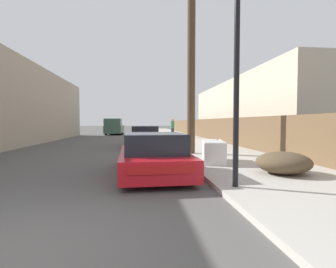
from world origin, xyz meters
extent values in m
plane|color=#4F4C49|center=(0.00, 0.00, 0.00)|extent=(220.00, 220.00, 0.00)
cube|color=#ADA89E|center=(5.30, 23.50, 0.06)|extent=(4.20, 63.00, 0.12)
cube|color=white|center=(4.09, 5.86, 0.48)|extent=(1.02, 1.80, 0.71)
cube|color=white|center=(4.09, 5.86, 0.85)|extent=(0.98, 1.72, 0.03)
cube|color=#333335|center=(4.38, 6.34, 0.88)|extent=(0.07, 0.20, 0.02)
cube|color=gray|center=(4.14, 6.13, 0.87)|extent=(0.72, 0.21, 0.01)
cube|color=gray|center=(4.04, 5.62, 0.87)|extent=(0.72, 0.21, 0.01)
cube|color=red|center=(1.92, 4.60, 0.40)|extent=(2.02, 4.30, 0.53)
cube|color=black|center=(1.94, 4.22, 0.94)|extent=(1.68, 2.09, 0.53)
cube|color=#B21414|center=(2.01, 2.48, 0.50)|extent=(1.45, 0.09, 0.19)
cylinder|color=black|center=(1.06, 5.88, 0.31)|extent=(0.22, 0.63, 0.62)
cylinder|color=black|center=(2.68, 5.94, 0.31)|extent=(0.22, 0.63, 0.62)
cylinder|color=black|center=(1.17, 3.26, 0.31)|extent=(0.22, 0.63, 0.62)
cylinder|color=black|center=(2.78, 3.32, 0.31)|extent=(0.22, 0.63, 0.62)
cube|color=#5B1E19|center=(1.82, 13.31, 0.46)|extent=(1.84, 4.59, 0.64)
cube|color=black|center=(1.82, 13.13, 1.03)|extent=(1.56, 2.58, 0.50)
cube|color=#B21414|center=(1.85, 11.01, 0.57)|extent=(1.38, 0.05, 0.22)
cylinder|color=black|center=(1.03, 14.71, 0.31)|extent=(0.21, 0.62, 0.62)
cylinder|color=black|center=(2.57, 14.73, 0.31)|extent=(0.21, 0.62, 0.62)
cylinder|color=black|center=(1.07, 11.88, 0.31)|extent=(0.21, 0.62, 0.62)
cylinder|color=black|center=(2.61, 11.90, 0.31)|extent=(0.21, 0.62, 0.62)
cube|color=#385647|center=(-1.56, 29.67, 0.66)|extent=(2.05, 5.27, 0.90)
cube|color=#385647|center=(-1.58, 28.22, 1.52)|extent=(1.89, 2.39, 0.82)
cube|color=black|center=(-1.58, 28.22, 1.54)|extent=(1.93, 2.34, 0.45)
cylinder|color=black|center=(-0.76, 28.03, 0.41)|extent=(0.27, 0.83, 0.83)
cylinder|color=black|center=(-2.41, 28.05, 0.41)|extent=(0.27, 0.83, 0.83)
cylinder|color=black|center=(-0.71, 31.28, 0.41)|extent=(0.27, 0.83, 0.83)
cylinder|color=black|center=(-2.36, 31.30, 0.41)|extent=(0.27, 0.83, 0.83)
cylinder|color=#4C3826|center=(3.82, 8.48, 4.35)|extent=(0.35, 0.35, 8.46)
cylinder|color=black|center=(3.59, 2.40, 2.25)|extent=(0.12, 0.12, 4.26)
ellipsoid|color=brown|center=(5.40, 3.64, 0.42)|extent=(1.46, 1.41, 0.59)
cube|color=brown|center=(7.25, 22.33, 0.95)|extent=(0.08, 44.56, 1.66)
cube|color=beige|center=(11.31, 17.29, 2.37)|extent=(6.00, 19.19, 4.74)
cylinder|color=#282D42|center=(4.57, 21.14, 0.54)|extent=(0.28, 0.28, 0.84)
cylinder|color=#337F4C|center=(4.57, 21.14, 1.29)|extent=(0.34, 0.34, 0.66)
sphere|color=tan|center=(4.57, 21.14, 1.75)|extent=(0.25, 0.25, 0.25)
camera|label=1|loc=(1.55, -3.01, 1.51)|focal=28.00mm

